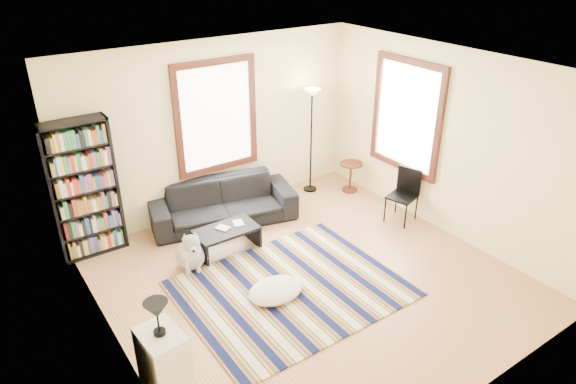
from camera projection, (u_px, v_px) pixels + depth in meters
floor at (309, 282)px, 6.93m from camera, size 5.00×5.00×0.10m
ceiling at (314, 67)px, 5.63m from camera, size 5.00×5.00×0.10m
wall_back at (215, 128)px, 8.15m from camera, size 5.00×0.10×2.80m
wall_front at (490, 292)px, 4.41m from camera, size 5.00×0.10×2.80m
wall_left at (102, 251)px, 4.98m from camera, size 0.10×5.00×2.80m
wall_right at (449, 142)px, 7.57m from camera, size 0.10×5.00×2.80m
window_back at (216, 117)px, 8.00m from camera, size 1.20×0.06×1.60m
window_right at (407, 116)px, 8.03m from camera, size 0.06×1.20×1.60m
rug at (291, 288)px, 6.70m from camera, size 2.76×2.21×0.02m
sofa at (223, 202)px, 8.16m from camera, size 2.42×1.40×0.67m
bookshelf at (84, 190)px, 7.06m from camera, size 0.90×0.30×2.00m
coffee_table at (227, 239)px, 7.45m from camera, size 0.99×0.69×0.36m
book_a at (220, 230)px, 7.32m from camera, size 0.24×0.22×0.02m
book_b at (233, 224)px, 7.48m from camera, size 0.20×0.23×0.02m
floor_cushion at (276, 290)px, 6.53m from camera, size 0.82×0.67×0.18m
floor_lamp at (311, 142)px, 8.90m from camera, size 0.40×0.40×1.86m
side_table at (350, 177)px, 9.16m from camera, size 0.43×0.43×0.54m
folding_chair at (402, 197)px, 8.12m from camera, size 0.52×0.50×0.86m
white_cabinet at (164, 361)px, 5.11m from camera, size 0.42×0.53×0.70m
table_lamp at (158, 318)px, 4.86m from camera, size 0.32×0.32×0.38m
dog at (189, 248)px, 7.02m from camera, size 0.57×0.70×0.62m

